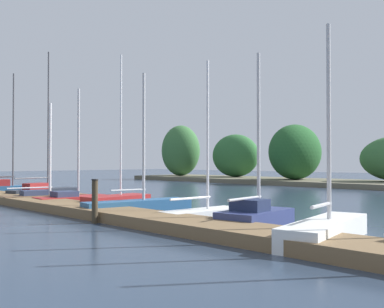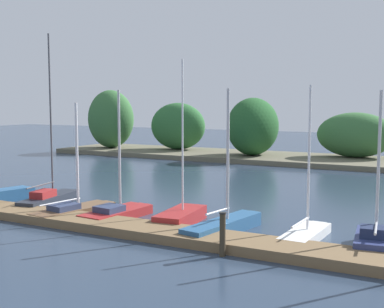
{
  "view_description": "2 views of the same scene",
  "coord_description": "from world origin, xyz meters",
  "px_view_note": "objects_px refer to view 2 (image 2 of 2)",
  "views": [
    {
      "loc": [
        12.05,
        3.43,
        2.01
      ],
      "look_at": [
        1.55,
        13.66,
        2.26
      ],
      "focal_mm": 41.23,
      "sensor_mm": 36.0,
      "label": 1
    },
    {
      "loc": [
        6.23,
        -3.41,
        4.97
      ],
      "look_at": [
        -2.53,
        12.98,
        3.06
      ],
      "focal_mm": 47.59,
      "sensor_mm": 36.0,
      "label": 2
    }
  ],
  "objects_px": {
    "sailboat_6": "(306,232)",
    "mooring_piling_1": "(223,234)",
    "sailboat_7": "(376,239)",
    "sailboat_3": "(118,211)",
    "sailboat_5": "(226,224)",
    "sailboat_1": "(51,197)",
    "sailboat_2": "(75,209)",
    "sailboat_4": "(182,215)"
  },
  "relations": [
    {
      "from": "sailboat_6",
      "to": "mooring_piling_1",
      "type": "xyz_separation_m",
      "value": [
        -1.83,
        -3.31,
        0.46
      ]
    },
    {
      "from": "sailboat_6",
      "to": "sailboat_7",
      "type": "distance_m",
      "value": 2.46
    },
    {
      "from": "sailboat_3",
      "to": "sailboat_5",
      "type": "distance_m",
      "value": 5.08
    },
    {
      "from": "sailboat_1",
      "to": "mooring_piling_1",
      "type": "xyz_separation_m",
      "value": [
        10.66,
        -3.44,
        0.33
      ]
    },
    {
      "from": "sailboat_2",
      "to": "mooring_piling_1",
      "type": "relative_size",
      "value": 3.43
    },
    {
      "from": "sailboat_3",
      "to": "sailboat_6",
      "type": "xyz_separation_m",
      "value": [
        8.05,
        0.53,
        -0.04
      ]
    },
    {
      "from": "sailboat_7",
      "to": "mooring_piling_1",
      "type": "xyz_separation_m",
      "value": [
        -4.27,
        -3.01,
        0.35
      ]
    },
    {
      "from": "sailboat_3",
      "to": "sailboat_5",
      "type": "height_order",
      "value": "sailboat_5"
    },
    {
      "from": "sailboat_6",
      "to": "sailboat_5",
      "type": "bearing_deg",
      "value": 102.87
    },
    {
      "from": "sailboat_1",
      "to": "sailboat_2",
      "type": "relative_size",
      "value": 1.65
    },
    {
      "from": "sailboat_6",
      "to": "sailboat_7",
      "type": "bearing_deg",
      "value": -94.49
    },
    {
      "from": "sailboat_5",
      "to": "sailboat_3",
      "type": "bearing_deg",
      "value": 99.67
    },
    {
      "from": "sailboat_7",
      "to": "mooring_piling_1",
      "type": "height_order",
      "value": "sailboat_7"
    },
    {
      "from": "sailboat_1",
      "to": "mooring_piling_1",
      "type": "bearing_deg",
      "value": -117.94
    },
    {
      "from": "sailboat_3",
      "to": "sailboat_1",
      "type": "bearing_deg",
      "value": 86.85
    },
    {
      "from": "sailboat_2",
      "to": "sailboat_6",
      "type": "height_order",
      "value": "sailboat_6"
    },
    {
      "from": "sailboat_3",
      "to": "mooring_piling_1",
      "type": "height_order",
      "value": "sailboat_3"
    },
    {
      "from": "sailboat_3",
      "to": "sailboat_7",
      "type": "relative_size",
      "value": 1.02
    },
    {
      "from": "sailboat_2",
      "to": "sailboat_5",
      "type": "xyz_separation_m",
      "value": [
        7.02,
        0.47,
        0.04
      ]
    },
    {
      "from": "sailboat_1",
      "to": "sailboat_5",
      "type": "height_order",
      "value": "sailboat_1"
    },
    {
      "from": "sailboat_1",
      "to": "sailboat_6",
      "type": "xyz_separation_m",
      "value": [
        12.5,
        -0.13,
        -0.13
      ]
    },
    {
      "from": "sailboat_4",
      "to": "sailboat_7",
      "type": "relative_size",
      "value": 1.25
    },
    {
      "from": "sailboat_2",
      "to": "sailboat_5",
      "type": "bearing_deg",
      "value": -76.76
    },
    {
      "from": "sailboat_6",
      "to": "sailboat_7",
      "type": "relative_size",
      "value": 1.04
    },
    {
      "from": "mooring_piling_1",
      "to": "sailboat_2",
      "type": "bearing_deg",
      "value": 164.3
    },
    {
      "from": "sailboat_4",
      "to": "mooring_piling_1",
      "type": "bearing_deg",
      "value": -140.12
    },
    {
      "from": "sailboat_3",
      "to": "mooring_piling_1",
      "type": "xyz_separation_m",
      "value": [
        6.22,
        -2.78,
        0.43
      ]
    },
    {
      "from": "sailboat_3",
      "to": "sailboat_6",
      "type": "bearing_deg",
      "value": -80.98
    },
    {
      "from": "sailboat_4",
      "to": "mooring_piling_1",
      "type": "distance_m",
      "value": 4.71
    },
    {
      "from": "sailboat_1",
      "to": "sailboat_7",
      "type": "bearing_deg",
      "value": -101.7
    },
    {
      "from": "sailboat_6",
      "to": "mooring_piling_1",
      "type": "bearing_deg",
      "value": 153.54
    },
    {
      "from": "sailboat_2",
      "to": "sailboat_3",
      "type": "relative_size",
      "value": 0.9
    },
    {
      "from": "sailboat_4",
      "to": "sailboat_6",
      "type": "xyz_separation_m",
      "value": [
        5.18,
        0.02,
        -0.06
      ]
    },
    {
      "from": "sailboat_1",
      "to": "sailboat_7",
      "type": "relative_size",
      "value": 1.52
    },
    {
      "from": "mooring_piling_1",
      "to": "sailboat_3",
      "type": "bearing_deg",
      "value": 155.88
    },
    {
      "from": "sailboat_4",
      "to": "sailboat_6",
      "type": "distance_m",
      "value": 5.18
    },
    {
      "from": "sailboat_4",
      "to": "sailboat_6",
      "type": "relative_size",
      "value": 1.2
    },
    {
      "from": "sailboat_3",
      "to": "sailboat_5",
      "type": "relative_size",
      "value": 1.0
    },
    {
      "from": "sailboat_1",
      "to": "sailboat_4",
      "type": "distance_m",
      "value": 7.32
    },
    {
      "from": "sailboat_4",
      "to": "sailboat_5",
      "type": "relative_size",
      "value": 1.22
    },
    {
      "from": "sailboat_1",
      "to": "sailboat_6",
      "type": "bearing_deg",
      "value": -100.65
    },
    {
      "from": "sailboat_7",
      "to": "sailboat_1",
      "type": "bearing_deg",
      "value": 81.35
    }
  ]
}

